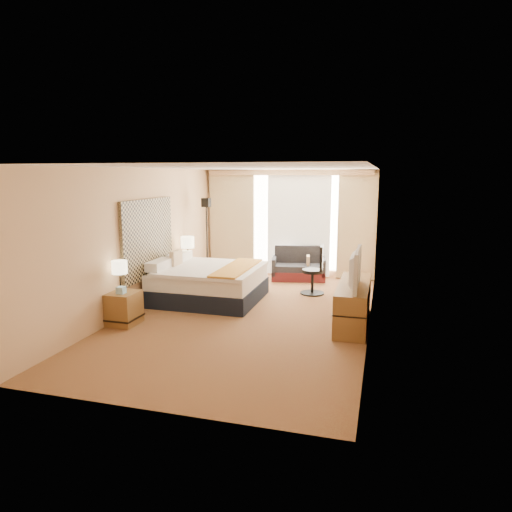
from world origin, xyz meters
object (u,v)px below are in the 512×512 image
(nightstand_left, at_px, (124,308))
(lamp_left, at_px, (120,268))
(loveseat, at_px, (299,269))
(floor_lamp, at_px, (207,223))
(media_dresser, at_px, (353,304))
(desk_chair, at_px, (315,273))
(nightstand_right, at_px, (186,276))
(bed, at_px, (208,283))
(lamp_right, at_px, (187,243))
(television, at_px, (350,269))

(nightstand_left, distance_m, lamp_left, 0.69)
(loveseat, height_order, lamp_left, lamp_left)
(nightstand_left, xyz_separation_m, floor_lamp, (0.16, 3.35, 1.10))
(media_dresser, xyz_separation_m, desk_chair, (-0.91, 1.77, 0.11))
(nightstand_right, distance_m, bed, 1.08)
(loveseat, height_order, lamp_right, lamp_right)
(loveseat, distance_m, lamp_left, 4.72)
(media_dresser, xyz_separation_m, television, (-0.05, -0.31, 0.66))
(nightstand_left, xyz_separation_m, desk_chair, (2.79, 2.82, 0.18))
(nightstand_left, height_order, nightstand_right, same)
(media_dresser, xyz_separation_m, loveseat, (-1.49, 3.04, -0.09))
(nightstand_left, bearing_deg, loveseat, 61.61)
(desk_chair, bearing_deg, loveseat, 110.58)
(lamp_left, height_order, television, television)
(lamp_right, height_order, television, television)
(nightstand_left, xyz_separation_m, nightstand_right, (0.00, 2.50, 0.00))
(media_dresser, bearing_deg, nightstand_right, 158.60)
(media_dresser, distance_m, television, 0.73)
(lamp_right, relative_size, television, 0.56)
(nightstand_left, distance_m, loveseat, 4.65)
(nightstand_right, distance_m, lamp_right, 0.75)
(nightstand_right, relative_size, lamp_left, 1.03)
(lamp_left, bearing_deg, lamp_right, 88.20)
(bed, xyz_separation_m, television, (2.84, -1.04, 0.66))
(media_dresser, height_order, television, television)
(loveseat, relative_size, television, 1.24)
(bed, bearing_deg, desk_chair, 27.63)
(nightstand_left, distance_m, nightstand_right, 2.50)
(bed, relative_size, lamp_right, 3.32)
(bed, relative_size, loveseat, 1.48)
(lamp_right, bearing_deg, television, -26.44)
(nightstand_right, xyz_separation_m, floor_lamp, (0.16, 0.85, 1.10))
(media_dresser, height_order, bed, bed)
(floor_lamp, distance_m, television, 4.37)
(floor_lamp, height_order, desk_chair, floor_lamp)
(bed, relative_size, floor_lamp, 1.03)
(nightstand_right, distance_m, desk_chair, 2.82)
(bed, distance_m, lamp_right, 1.27)
(bed, height_order, lamp_right, lamp_right)
(nightstand_right, bearing_deg, bed, -41.55)
(nightstand_left, height_order, desk_chair, desk_chair)
(floor_lamp, bearing_deg, media_dresser, -33.03)
(media_dresser, bearing_deg, desk_chair, 117.11)
(lamp_left, bearing_deg, television, 11.34)
(nightstand_right, xyz_separation_m, lamp_right, (0.04, 0.04, 0.74))
(loveseat, xyz_separation_m, desk_chair, (0.58, -1.27, 0.20))
(floor_lamp, bearing_deg, nightstand_right, -100.85)
(nightstand_left, xyz_separation_m, lamp_right, (0.04, 2.54, 0.74))
(nightstand_right, distance_m, lamp_left, 2.59)
(lamp_left, relative_size, lamp_right, 0.88)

